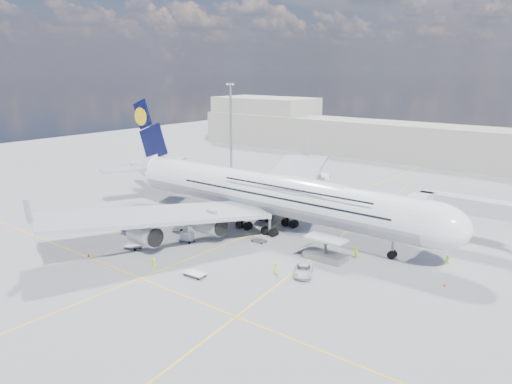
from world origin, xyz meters
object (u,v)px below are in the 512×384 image
Objects in this scene: cargo_loader at (324,252)px; dolly_nose_far at (195,274)px; catering_truck_inner at (288,196)px; crew_nose at (447,260)px; catering_truck_outer at (315,176)px; dolly_row_a at (133,246)px; dolly_row_c at (187,236)px; cone_wing_left_outer at (250,192)px; cone_tail at (155,201)px; crew_wing at (184,234)px; crew_tug at (153,264)px; baggage_tug at (180,227)px; cone_wing_left_inner at (284,218)px; cone_wing_right_inner at (190,224)px; dolly_nose_near at (259,240)px; airliner at (269,193)px; jet_bridge at (449,208)px; crew_loader at (355,253)px; dolly_back at (155,216)px; crew_van at (276,269)px; light_mast at (231,127)px; cone_nose at (445,285)px; dolly_row_b at (129,226)px; service_van at (303,270)px; cone_wing_right_outer at (88,255)px.

cargo_loader reaches higher than dolly_nose_far.
catering_truck_inner is 3.79× the size of crew_nose.
catering_truck_outer is (-30.27, 45.33, 0.68)m from cargo_loader.
crew_nose is (46.35, -35.99, -0.99)m from catering_truck_outer.
dolly_row_a is 1.05× the size of dolly_row_c.
cone_wing_left_outer is 22.91m from cone_tail.
crew_tug reaches higher than crew_wing.
baggage_tug is at bearing -175.04° from crew_nose.
cone_wing_right_inner is (-11.91, -14.51, -0.05)m from cone_wing_left_inner.
dolly_row_c reaches higher than dolly_nose_near.
dolly_nose_near is 5.36× the size of cone_wing_left_outer.
airliner is 4.21× the size of jet_bridge.
baggage_tug is 33.06m from crew_loader.
catering_truck_inner is 23.49m from catering_truck_outer.
dolly_back is 0.96× the size of dolly_nose_far.
dolly_row_a is 26.02m from crew_van.
crew_van is at bearing -30.80° from catering_truck_outer.
light_mast is at bearing 122.40° from cone_wing_right_inner.
baggage_tug is (-15.40, -4.21, 0.42)m from dolly_nose_near.
cone_nose is at bearing -72.04° from jet_bridge.
crew_wing is at bearing 50.73° from dolly_row_a.
airliner is at bearing 31.84° from cone_wing_right_inner.
crew_tug is at bearing -40.72° from dolly_row_a.
crew_tug is 39.78m from cone_tail.
dolly_row_b reaches higher than cone_wing_right_inner.
dolly_row_b is at bearing 156.42° from service_van.
service_van is 10.85× the size of cone_tail.
dolly_row_b is 13.35m from cone_wing_right_outer.
dolly_back is 6.69× the size of cone_wing_left_outer.
baggage_tug reaches higher than dolly_nose_far.
dolly_row_a is 16.46m from dolly_nose_far.
light_mast is 86.28m from cone_nose.
cone_wing_right_outer is (6.66, -48.84, 0.01)m from cone_wing_left_outer.
crew_loader is at bearing 173.86° from cone_nose.
cone_tail is at bearing -138.81° from catering_truck_inner.
dolly_nose_near is (-1.81, 17.28, -0.08)m from dolly_nose_far.
dolly_row_b is at bearing -167.21° from cone_nose.
dolly_nose_far is at bearing -42.14° from cone_wing_right_inner.
light_mast is at bearing 55.88° from crew_wing.
crew_tug is at bearing -40.49° from cone_tail.
dolly_row_b is 55.42m from crew_nose.
catering_truck_outer is 1.40× the size of service_van.
catering_truck_inner reaches higher than cargo_loader.
crew_nose is at bearing 19.42° from dolly_back.
baggage_tug is 0.40× the size of catering_truck_inner.
catering_truck_inner reaches higher than cone_wing_right_outer.
cone_wing_left_outer is (-0.22, 29.58, -0.84)m from dolly_back.
crew_wing is 35.42m from cone_wing_left_outer.
dolly_row_b is 1.24× the size of dolly_nose_near.
crew_tug is at bearing -165.50° from dolly_nose_far.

